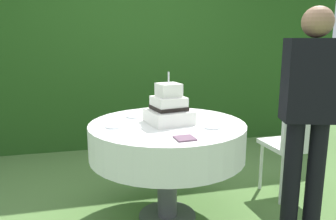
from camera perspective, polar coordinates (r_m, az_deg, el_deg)
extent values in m
plane|color=#547A3D|center=(2.79, -0.12, -17.87)|extent=(20.00, 20.00, 0.00)
cube|color=#234C19|center=(4.43, -6.51, 11.70)|extent=(5.80, 0.41, 2.74)
cylinder|color=#4C4C51|center=(2.78, -0.12, -17.69)|extent=(0.45, 0.45, 0.02)
cylinder|color=#4C4C51|center=(2.62, -0.13, -10.80)|extent=(0.16, 0.16, 0.74)
cylinder|color=brown|center=(2.50, -0.13, -2.62)|extent=(1.15, 1.15, 0.03)
cylinder|color=white|center=(2.53, -0.13, -5.07)|extent=(1.18, 1.18, 0.26)
cube|color=white|center=(2.48, 0.13, -1.13)|extent=(0.36, 0.36, 0.10)
cube|color=white|center=(2.46, 0.13, 1.13)|extent=(0.26, 0.26, 0.10)
cube|color=black|center=(2.47, 0.13, 0.40)|extent=(0.27, 0.27, 0.03)
cube|color=white|center=(2.44, 0.13, 3.43)|extent=(0.19, 0.19, 0.10)
sphere|color=#E04C8C|center=(2.61, 1.27, 1.20)|extent=(0.08, 0.08, 0.08)
cylinder|color=silver|center=(2.43, 0.13, 5.59)|extent=(0.01, 0.01, 0.09)
cylinder|color=white|center=(2.79, -2.55, -0.57)|extent=(0.10, 0.10, 0.01)
cylinder|color=white|center=(2.69, -5.77, -1.09)|extent=(0.14, 0.14, 0.01)
cylinder|color=white|center=(2.40, -9.33, -2.84)|extent=(0.12, 0.12, 0.01)
cylinder|color=white|center=(2.37, 7.57, -2.94)|extent=(0.12, 0.12, 0.01)
cube|color=#6B4C60|center=(2.10, 2.91, -4.87)|extent=(0.13, 0.13, 0.01)
cylinder|color=white|center=(3.45, 20.29, -8.48)|extent=(0.03, 0.03, 0.45)
cylinder|color=white|center=(3.27, 15.73, -9.28)|extent=(0.03, 0.03, 0.45)
cylinder|color=white|center=(3.22, 23.72, -10.25)|extent=(0.03, 0.03, 0.45)
cylinder|color=white|center=(3.03, 18.99, -11.27)|extent=(0.03, 0.03, 0.45)
cube|color=white|center=(3.16, 20.00, -5.65)|extent=(0.42, 0.42, 0.04)
cube|color=white|center=(2.96, 22.35, -2.55)|extent=(0.40, 0.06, 0.40)
cylinder|color=black|center=(2.59, 23.96, -10.93)|extent=(0.12, 0.12, 0.85)
cylinder|color=black|center=(2.54, 20.51, -11.10)|extent=(0.12, 0.12, 0.85)
cube|color=black|center=(2.39, 23.58, 4.67)|extent=(0.40, 0.30, 0.55)
sphere|color=#8C664C|center=(2.38, 24.36, 13.65)|extent=(0.20, 0.20, 0.20)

